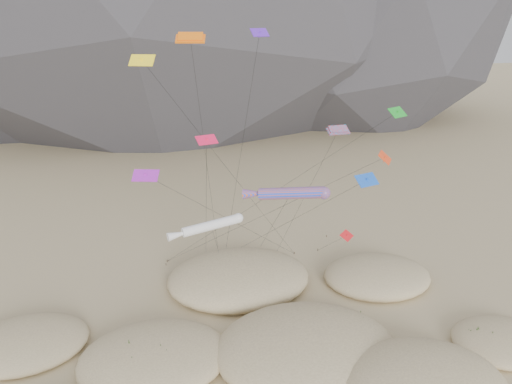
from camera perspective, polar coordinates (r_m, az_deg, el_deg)
dunes at (r=45.78m, az=0.43°, el=-17.61°), size 51.99×40.11×3.99m
dune_grass at (r=44.90m, az=3.08°, el=-18.30°), size 42.02×28.92×1.59m
kite_stakes at (r=63.25m, az=-0.95°, el=-7.07°), size 22.02×3.76×0.30m
rainbow_tube_kite at (r=44.70m, az=3.69°, el=-0.15°), size 7.28×19.17×14.28m
white_tube_kite at (r=47.32m, az=-5.51°, el=-3.93°), size 7.56×12.85×10.41m
orange_parafoil at (r=45.99m, az=-7.45°, el=16.67°), size 5.73×13.35×27.08m
multi_parafoil at (r=49.50m, az=9.27°, el=6.79°), size 4.14×10.60×18.37m
delta_kites at (r=45.99m, az=3.77°, el=5.09°), size 28.19×17.43×27.34m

